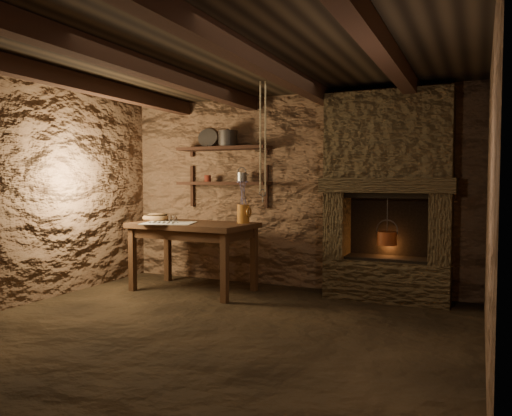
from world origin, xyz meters
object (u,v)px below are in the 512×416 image
at_px(wooden_bowl, 156,218).
at_px(iron_stockpot, 228,139).
at_px(red_pot, 387,237).
at_px(work_table, 193,254).
at_px(stoneware_jug, 243,205).

xyz_separation_m(wooden_bowl, iron_stockpot, (0.75, 0.52, 1.00)).
height_order(iron_stockpot, red_pot, iron_stockpot).
xyz_separation_m(work_table, stoneware_jug, (0.58, 0.19, 0.60)).
height_order(wooden_bowl, iron_stockpot, iron_stockpot).
relative_size(iron_stockpot, red_pot, 0.45).
bearing_deg(stoneware_jug, red_pot, 9.93).
bearing_deg(wooden_bowl, stoneware_jug, 6.28).
bearing_deg(red_pot, iron_stockpot, 176.64).
relative_size(stoneware_jug, iron_stockpot, 2.10).
xyz_separation_m(work_table, red_pot, (2.22, 0.46, 0.26)).
distance_m(work_table, wooden_bowl, 0.72).
bearing_deg(iron_stockpot, wooden_bowl, -145.56).
bearing_deg(iron_stockpot, stoneware_jug, -43.51).
bearing_deg(red_pot, stoneware_jug, -170.65).
distance_m(wooden_bowl, red_pot, 2.83).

